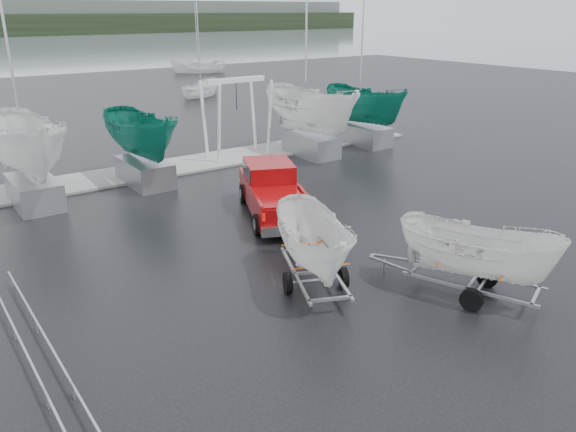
{
  "coord_description": "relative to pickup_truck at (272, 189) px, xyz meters",
  "views": [
    {
      "loc": [
        -10.7,
        -12.13,
        7.4
      ],
      "look_at": [
        -0.92,
        1.47,
        1.2
      ],
      "focal_mm": 35.0,
      "sensor_mm": 36.0,
      "label": 1
    }
  ],
  "objects": [
    {
      "name": "boat_hoist",
      "position": [
        3.41,
        8.26,
        1.7
      ],
      "size": [
        3.3,
        2.18,
        4.12
      ],
      "color": "silver",
      "rests_on": "ground"
    },
    {
      "name": "keelboat_2",
      "position": [
        6.74,
        6.26,
        3.2
      ],
      "size": [
        2.62,
        3.2,
        10.79
      ],
      "color": "gray",
      "rests_on": "ground"
    },
    {
      "name": "moored_boat_2",
      "position": [
        12.15,
        29.28,
        -0.96
      ],
      "size": [
        2.94,
        2.93,
        10.78
      ],
      "rotation": [
        0.0,
        0.0,
        2.16
      ],
      "color": "silver",
      "rests_on": "ground"
    },
    {
      "name": "keelboat_0",
      "position": [
        -7.2,
        6.26,
        3.15
      ],
      "size": [
        2.59,
        3.2,
        10.76
      ],
      "color": "gray",
      "rests_on": "ground"
    },
    {
      "name": "moored_boat_3",
      "position": [
        20.91,
        46.92,
        -0.96
      ],
      "size": [
        3.54,
        3.52,
        11.37
      ],
      "rotation": [
        0.0,
        0.0,
        4.16
      ],
      "color": "silver",
      "rests_on": "ground"
    },
    {
      "name": "trailer_hitched",
      "position": [
        -2.5,
        -5.75,
        1.78
      ],
      "size": [
        2.52,
        3.77,
        5.08
      ],
      "rotation": [
        0.0,
        0.0,
        -0.41
      ],
      "color": "gray",
      "rests_on": "ground"
    },
    {
      "name": "ground_plane",
      "position": [
        -0.7,
        -4.74,
        -0.97
      ],
      "size": [
        120.0,
        120.0,
        0.0
      ],
      "primitive_type": "plane",
      "color": "black",
      "rests_on": "ground"
    },
    {
      "name": "dock",
      "position": [
        -0.7,
        8.26,
        -0.92
      ],
      "size": [
        30.0,
        3.0,
        0.12
      ],
      "primitive_type": "cube",
      "color": "gray",
      "rests_on": "ground"
    },
    {
      "name": "mast_rack_0",
      "position": [
        -9.7,
        -3.74,
        -0.62
      ],
      "size": [
        0.56,
        6.5,
        0.06
      ],
      "rotation": [
        0.0,
        0.0,
        1.57
      ],
      "color": "gray",
      "rests_on": "ground"
    },
    {
      "name": "keelboat_3",
      "position": [
        10.87,
        6.56,
        2.65
      ],
      "size": [
        2.29,
        3.2,
        10.45
      ],
      "color": "gray",
      "rests_on": "ground"
    },
    {
      "name": "keelboat_1",
      "position": [
        -2.49,
        6.46,
        2.51
      ],
      "size": [
        2.21,
        3.2,
        6.97
      ],
      "color": "gray",
      "rests_on": "ground"
    },
    {
      "name": "pickup_truck",
      "position": [
        0.0,
        0.0,
        0.0
      ],
      "size": [
        3.95,
        5.87,
        1.86
      ],
      "rotation": [
        0.0,
        0.0,
        -0.41
      ],
      "color": "#770608",
      "rests_on": "ground"
    },
    {
      "name": "trailer_parked",
      "position": [
        0.68,
        -8.71,
        1.67
      ],
      "size": [
        2.41,
        3.78,
        4.87
      ],
      "rotation": [
        0.0,
        0.0,
        0.37
      ],
      "color": "gray",
      "rests_on": "ground"
    }
  ]
}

